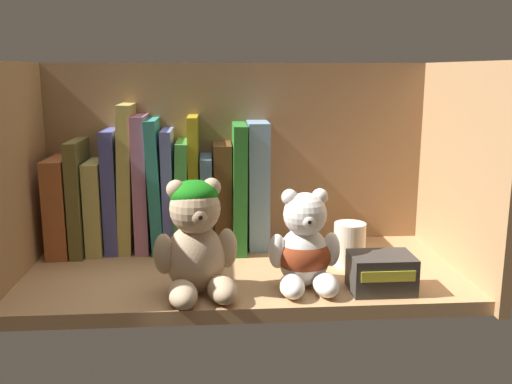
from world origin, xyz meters
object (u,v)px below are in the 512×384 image
at_px(teddy_bear_larger, 196,241).
at_px(small_product_box, 381,273).
at_px(book_1, 82,194).
at_px(book_13, 258,184).
at_px(book_2, 98,204).
at_px(book_7, 170,189).
at_px(book_8, 182,194).
at_px(book_0, 65,203).
at_px(book_12, 239,185).
at_px(book_9, 194,182).
at_px(book_3, 114,189).
at_px(book_6, 157,184).
at_px(teddy_bear_smaller, 305,249).
at_px(book_5, 143,182).
at_px(book_4, 128,177).
at_px(book_11, 223,195).
at_px(pillar_candle, 349,244).
at_px(book_10, 207,201).

xyz_separation_m(teddy_bear_larger, small_product_box, (0.25, -0.01, -0.05)).
distance_m(book_1, book_13, 0.30).
height_order(book_1, book_2, book_1).
relative_size(book_7, book_8, 1.10).
xyz_separation_m(book_0, book_12, (0.29, 0.00, 0.03)).
bearing_deg(book_1, book_2, 0.00).
bearing_deg(small_product_box, book_9, 139.12).
bearing_deg(book_3, book_6, 0.00).
height_order(book_6, small_product_box, book_6).
height_order(teddy_bear_larger, teddy_bear_smaller, teddy_bear_larger).
relative_size(book_0, small_product_box, 1.85).
xyz_separation_m(book_0, book_5, (0.13, 0.00, 0.03)).
xyz_separation_m(book_6, small_product_box, (0.32, -0.23, -0.08)).
bearing_deg(book_5, book_13, 0.00).
bearing_deg(book_4, book_8, 0.00).
distance_m(book_2, book_11, 0.21).
bearing_deg(book_13, book_7, 180.00).
xyz_separation_m(book_12, teddy_bear_smaller, (0.08, -0.20, -0.05)).
xyz_separation_m(book_8, pillar_candle, (0.26, -0.12, -0.06)).
xyz_separation_m(book_7, book_9, (0.04, 0.00, 0.01)).
height_order(book_9, book_12, book_9).
relative_size(book_1, teddy_bear_larger, 1.19).
height_order(book_6, book_7, book_6).
xyz_separation_m(book_8, book_12, (0.10, 0.00, 0.01)).
xyz_separation_m(book_3, small_product_box, (0.40, -0.23, -0.08)).
bearing_deg(book_8, book_4, 180.00).
distance_m(book_3, book_11, 0.18).
height_order(book_1, book_9, book_9).
bearing_deg(book_3, book_10, 0.00).
height_order(book_9, small_product_box, book_9).
distance_m(book_2, book_7, 0.12).
bearing_deg(book_0, pillar_candle, -14.54).
bearing_deg(teddy_bear_larger, book_5, 113.52).
bearing_deg(book_2, book_3, 0.00).
xyz_separation_m(book_5, book_8, (0.07, 0.00, -0.02)).
distance_m(book_5, book_7, 0.05).
distance_m(book_3, book_10, 0.16).
bearing_deg(book_2, teddy_bear_larger, -51.91).
xyz_separation_m(book_10, small_product_box, (0.24, -0.23, -0.05)).
height_order(book_12, book_13, book_13).
height_order(book_7, book_12, book_12).
distance_m(book_3, book_7, 0.09).
relative_size(book_5, book_10, 1.43).
xyz_separation_m(book_2, book_6, (0.10, 0.00, 0.03)).
relative_size(book_5, book_9, 1.01).
bearing_deg(book_0, book_7, 0.00).
bearing_deg(small_product_box, book_7, 143.28).
xyz_separation_m(book_0, book_2, (0.06, 0.00, -0.00)).
xyz_separation_m(book_9, book_12, (0.08, 0.00, -0.01)).
bearing_deg(book_7, book_4, 180.00).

